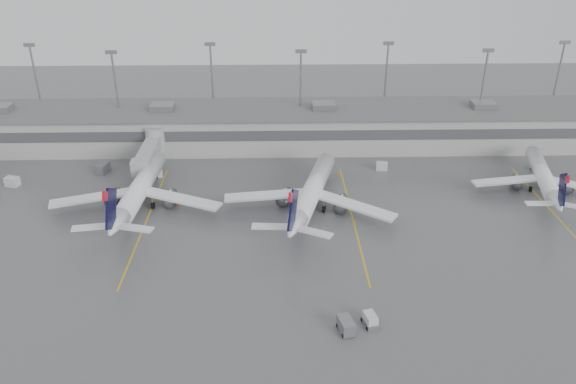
{
  "coord_description": "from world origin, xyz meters",
  "views": [
    {
      "loc": [
        4.67,
        -59.24,
        46.99
      ],
      "look_at": [
        6.47,
        24.0,
        5.0
      ],
      "focal_mm": 35.0,
      "sensor_mm": 36.0,
      "label": 1
    }
  ],
  "objects_px": {
    "baggage_tug": "(370,321)",
    "jet_mid_left": "(139,190)",
    "jet_far_right": "(544,177)",
    "jet_mid_right": "(312,192)"
  },
  "relations": [
    {
      "from": "jet_mid_right",
      "to": "jet_far_right",
      "type": "distance_m",
      "value": 43.74
    },
    {
      "from": "jet_mid_right",
      "to": "baggage_tug",
      "type": "distance_m",
      "value": 31.45
    },
    {
      "from": "jet_mid_left",
      "to": "jet_mid_right",
      "type": "relative_size",
      "value": 1.02
    },
    {
      "from": "baggage_tug",
      "to": "jet_mid_left",
      "type": "bearing_deg",
      "value": 123.38
    },
    {
      "from": "jet_mid_left",
      "to": "jet_mid_right",
      "type": "distance_m",
      "value": 30.12
    },
    {
      "from": "jet_mid_left",
      "to": "jet_far_right",
      "type": "relative_size",
      "value": 1.17
    },
    {
      "from": "jet_far_right",
      "to": "baggage_tug",
      "type": "bearing_deg",
      "value": -122.61
    },
    {
      "from": "jet_mid_right",
      "to": "jet_far_right",
      "type": "bearing_deg",
      "value": 23.24
    },
    {
      "from": "jet_mid_left",
      "to": "baggage_tug",
      "type": "relative_size",
      "value": 11.97
    },
    {
      "from": "jet_mid_left",
      "to": "jet_far_right",
      "type": "bearing_deg",
      "value": 6.72
    }
  ]
}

